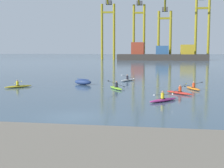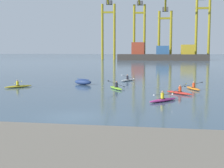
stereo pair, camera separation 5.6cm
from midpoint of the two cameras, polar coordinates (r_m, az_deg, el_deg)
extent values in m
plane|color=#425B70|center=(21.44, -6.73, -5.89)|extent=(800.00, 800.00, 0.00)
cube|color=#38332D|center=(148.83, 9.06, 4.76)|extent=(40.75, 10.74, 2.77)
cube|color=#993823|center=(149.28, 4.75, 6.40)|extent=(5.70, 7.52, 5.46)
cube|color=#2D5684|center=(148.80, 9.08, 6.03)|extent=(5.70, 7.52, 3.85)
cube|color=#B29323|center=(149.16, 13.41, 6.04)|extent=(5.70, 7.52, 4.34)
cylinder|color=olive|center=(162.85, -1.73, 9.32)|extent=(1.20, 1.20, 27.69)
cylinder|color=olive|center=(161.79, 0.44, 9.34)|extent=(1.20, 1.20, 27.69)
cube|color=olive|center=(163.14, -0.65, 12.73)|extent=(7.36, 0.90, 0.90)
cube|color=#47474C|center=(166.26, -0.50, 14.40)|extent=(2.80, 2.80, 2.00)
cylinder|color=olive|center=(162.31, 4.00, 9.25)|extent=(1.20, 1.20, 27.31)
cylinder|color=olive|center=(161.91, 5.84, 9.24)|extent=(1.20, 1.20, 27.31)
cube|color=olive|center=(162.92, 4.95, 12.60)|extent=(6.36, 0.90, 0.90)
cube|color=#47474C|center=(166.05, 5.04, 14.25)|extent=(2.80, 2.80, 2.00)
cylinder|color=olive|center=(155.40, 8.43, 8.58)|extent=(1.20, 1.20, 23.17)
cylinder|color=olive|center=(155.40, 10.52, 8.55)|extent=(1.20, 1.20, 23.17)
cube|color=olive|center=(155.96, 9.53, 11.54)|extent=(6.81, 0.90, 0.90)
cube|color=#47474C|center=(158.94, 9.55, 13.06)|extent=(2.80, 2.80, 2.00)
cylinder|color=olive|center=(157.83, 14.88, 9.39)|extent=(1.20, 1.20, 28.57)
cylinder|color=olive|center=(158.49, 17.03, 9.31)|extent=(1.20, 1.20, 28.57)
cube|color=olive|center=(159.07, 16.06, 12.95)|extent=(7.10, 0.90, 0.90)
ellipsoid|color=navy|center=(41.46, -5.19, 0.36)|extent=(2.82, 2.10, 0.70)
cube|color=navy|center=(41.42, -5.20, 0.89)|extent=(1.79, 0.88, 0.06)
ellipsoid|color=red|center=(33.10, 12.00, -1.55)|extent=(2.84, 2.81, 0.26)
torus|color=black|center=(33.02, 12.13, -1.32)|extent=(0.69, 0.69, 0.05)
cylinder|color=#DB471E|center=(32.99, 12.14, -0.91)|extent=(0.30, 0.30, 0.50)
sphere|color=tan|center=(32.95, 12.15, -0.31)|extent=(0.19, 0.19, 0.19)
cylinder|color=black|center=(33.01, 12.08, -0.73)|extent=(1.41, 1.43, 0.77)
ellipsoid|color=yellow|center=(32.34, 10.90, -1.50)|extent=(0.17, 0.18, 0.17)
ellipsoid|color=yellow|center=(33.71, 13.21, 0.01)|extent=(0.17, 0.18, 0.17)
ellipsoid|color=#7ABC2D|center=(36.50, 0.79, -0.72)|extent=(2.24, 3.23, 0.26)
torus|color=black|center=(36.39, 0.85, -0.52)|extent=(0.67, 0.67, 0.05)
cylinder|color=#23232D|center=(36.36, 0.85, -0.15)|extent=(0.30, 0.30, 0.50)
sphere|color=tan|center=(36.33, 0.85, 0.40)|extent=(0.19, 0.19, 0.19)
cylinder|color=black|center=(36.40, 0.82, 0.02)|extent=(1.72, 1.03, 0.78)
ellipsoid|color=black|center=(36.01, -0.63, 0.55)|extent=(0.20, 0.14, 0.17)
ellipsoid|color=black|center=(36.82, 2.23, -0.51)|extent=(0.20, 0.14, 0.17)
ellipsoid|color=orange|center=(37.24, 14.39, -0.78)|extent=(1.71, 3.40, 0.26)
torus|color=black|center=(37.13, 14.46, -0.58)|extent=(0.63, 0.63, 0.05)
cylinder|color=#DB471E|center=(37.11, 14.47, -0.21)|extent=(0.30, 0.30, 0.50)
sphere|color=tan|center=(37.07, 14.49, 0.33)|extent=(0.19, 0.19, 0.19)
cylinder|color=black|center=(37.14, 14.45, -0.05)|extent=(1.96, 0.72, 0.46)
ellipsoid|color=black|center=(36.75, 12.98, -0.41)|extent=(0.20, 0.10, 0.14)
ellipsoid|color=black|center=(37.56, 15.88, 0.30)|extent=(0.20, 0.10, 0.14)
ellipsoid|color=silver|center=(46.46, 2.88, 0.71)|extent=(2.00, 3.33, 0.26)
torus|color=black|center=(46.36, 2.81, 0.88)|extent=(0.65, 0.65, 0.05)
cylinder|color=#23232D|center=(46.34, 2.81, 1.17)|extent=(0.30, 0.30, 0.50)
sphere|color=tan|center=(46.31, 2.82, 1.60)|extent=(0.19, 0.19, 0.19)
cylinder|color=black|center=(46.38, 2.85, 1.30)|extent=(1.88, 0.92, 0.42)
ellipsoid|color=silver|center=(46.91, 1.78, 1.60)|extent=(0.20, 0.12, 0.14)
ellipsoid|color=silver|center=(45.86, 3.94, 1.00)|extent=(0.20, 0.12, 0.14)
ellipsoid|color=#C13384|center=(27.99, 9.21, -2.86)|extent=(2.67, 2.97, 0.26)
torus|color=black|center=(27.89, 9.08, -2.59)|extent=(0.69, 0.69, 0.05)
cylinder|color=gold|center=(27.86, 9.09, -2.11)|extent=(0.30, 0.30, 0.50)
sphere|color=tan|center=(27.81, 9.10, -1.39)|extent=(0.19, 0.19, 0.19)
cylinder|color=black|center=(27.88, 9.16, -1.89)|extent=(1.60, 1.38, 0.34)
ellipsoid|color=silver|center=(28.59, 7.58, -1.98)|extent=(0.17, 0.16, 0.13)
ellipsoid|color=silver|center=(27.20, 10.82, -1.80)|extent=(0.17, 0.16, 0.13)
ellipsoid|color=yellow|center=(39.71, -16.40, -0.42)|extent=(2.69, 2.95, 0.26)
torus|color=black|center=(39.66, -16.54, -0.23)|extent=(0.69, 0.69, 0.05)
cylinder|color=gold|center=(39.63, -16.55, 0.11)|extent=(0.30, 0.30, 0.50)
sphere|color=tan|center=(39.60, -16.56, 0.62)|extent=(0.19, 0.19, 0.19)
cylinder|color=black|center=(39.64, -16.49, 0.26)|extent=(1.57, 1.39, 0.45)
ellipsoid|color=yellow|center=(40.61, -17.05, 0.08)|extent=(0.18, 0.16, 0.14)
ellipsoid|color=yellow|center=(38.68, -15.90, 0.45)|extent=(0.18, 0.16, 0.14)
camera|label=1|loc=(0.03, -89.96, 0.00)|focal=50.99mm
camera|label=2|loc=(0.03, 90.04, 0.00)|focal=50.99mm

